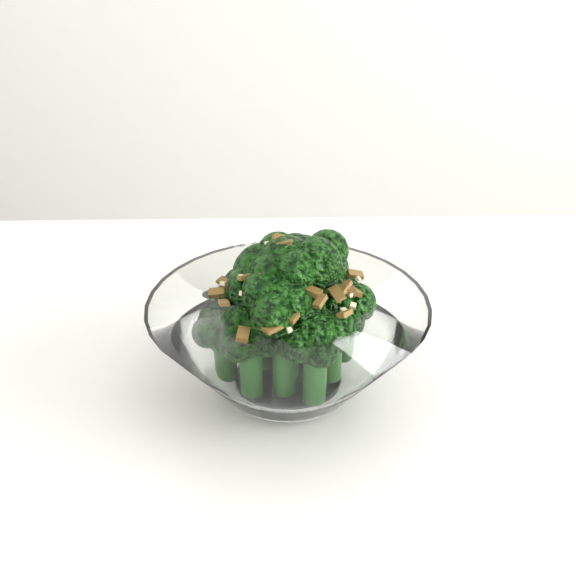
# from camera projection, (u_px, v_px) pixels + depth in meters

# --- Properties ---
(table) EXTENTS (1.31, 0.97, 0.75)m
(table) POSITION_uv_depth(u_px,v_px,m) (469.00, 532.00, 0.45)
(table) COLOR white
(table) RESTS_ON ground
(broccoli_dish) EXTENTS (0.20, 0.20, 0.12)m
(broccoli_dish) POSITION_uv_depth(u_px,v_px,m) (288.00, 331.00, 0.46)
(broccoli_dish) COLOR white
(broccoli_dish) RESTS_ON table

